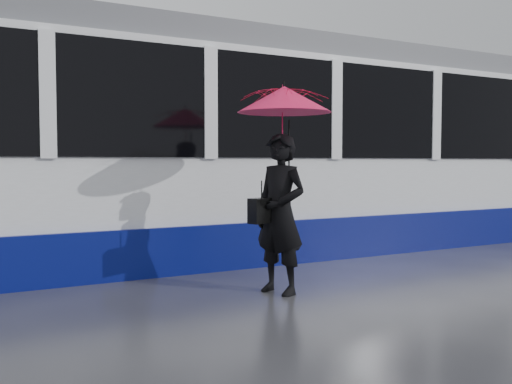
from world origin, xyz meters
TOP-DOWN VIEW (x-y plane):
  - ground at (0.00, 0.00)m, footprint 90.00×90.00m
  - rails at (0.00, 2.50)m, footprint 34.00×1.51m
  - tram at (-2.01, 2.50)m, footprint 26.00×2.56m
  - woman at (-0.34, -0.20)m, footprint 0.61×0.74m
  - umbrella at (-0.29, -0.20)m, footprint 1.32×1.32m
  - handbag at (-0.56, -0.18)m, footprint 0.34×0.23m

SIDE VIEW (x-z plane):
  - ground at x=0.00m, z-range 0.00..0.00m
  - rails at x=0.00m, z-range 0.00..0.02m
  - woman at x=-0.34m, z-range 0.00..1.75m
  - handbag at x=-0.56m, z-range 0.69..1.14m
  - tram at x=-2.01m, z-range -0.04..3.31m
  - umbrella at x=-0.29m, z-range 1.33..2.51m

